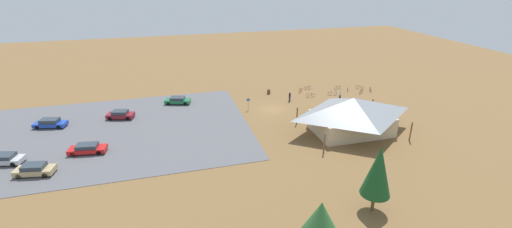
# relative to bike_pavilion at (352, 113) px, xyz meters

# --- Properties ---
(ground) EXTENTS (160.00, 160.00, 0.00)m
(ground) POSITION_rel_bike_pavilion_xyz_m (8.53, -11.77, -3.07)
(ground) COLOR brown
(ground) RESTS_ON ground
(parking_lot_asphalt) EXTENTS (42.51, 28.49, 0.05)m
(parking_lot_asphalt) POSITION_rel_bike_pavilion_xyz_m (35.45, -9.53, -3.05)
(parking_lot_asphalt) COLOR #56565B
(parking_lot_asphalt) RESTS_ON ground
(bike_pavilion) EXTENTS (13.85, 10.04, 5.39)m
(bike_pavilion) POSITION_rel_bike_pavilion_xyz_m (0.00, 0.00, 0.00)
(bike_pavilion) COLOR #C6B28E
(bike_pavilion) RESTS_ON ground
(trash_bin) EXTENTS (0.60, 0.60, 0.90)m
(trash_bin) POSITION_rel_bike_pavilion_xyz_m (6.68, -19.59, -2.62)
(trash_bin) COLOR brown
(trash_bin) RESTS_ON ground
(lot_sign) EXTENTS (0.56, 0.08, 2.20)m
(lot_sign) POSITION_rel_bike_pavilion_xyz_m (12.63, -12.51, -1.66)
(lot_sign) COLOR #99999E
(lot_sign) RESTS_ON ground
(pine_midwest) EXTENTS (2.93, 2.93, 7.30)m
(pine_midwest) POSITION_rel_bike_pavilion_xyz_m (7.28, 16.98, 1.58)
(pine_midwest) COLOR brown
(pine_midwest) RESTS_ON ground
(pine_center) EXTENTS (3.91, 3.91, 6.01)m
(pine_center) POSITION_rel_bike_pavilion_xyz_m (15.43, 21.51, 0.99)
(pine_center) COLOR brown
(pine_center) RESTS_ON ground
(bicycle_orange_near_porch) EXTENTS (1.17, 1.27, 0.77)m
(bicycle_orange_near_porch) POSITION_rel_bike_pavilion_xyz_m (-12.21, -17.50, -2.72)
(bicycle_orange_near_porch) COLOR black
(bicycle_orange_near_porch) RESTS_ON ground
(bicycle_teal_near_sign) EXTENTS (0.87, 1.53, 0.75)m
(bicycle_teal_near_sign) POSITION_rel_bike_pavilion_xyz_m (-9.08, -16.79, -2.73)
(bicycle_teal_near_sign) COLOR black
(bicycle_teal_near_sign) RESTS_ON ground
(bicycle_green_edge_south) EXTENTS (1.72, 0.58, 0.81)m
(bicycle_green_edge_south) POSITION_rel_bike_pavilion_xyz_m (-0.42, -15.59, -2.70)
(bicycle_green_edge_south) COLOR black
(bicycle_green_edge_south) RESTS_ON ground
(bicycle_blue_yard_left) EXTENTS (0.69, 1.56, 0.78)m
(bicycle_blue_yard_left) POSITION_rel_bike_pavilion_xyz_m (-13.38, -15.42, -2.71)
(bicycle_blue_yard_left) COLOR black
(bicycle_blue_yard_left) RESTS_ON ground
(bicycle_black_by_bin) EXTENTS (1.40, 0.96, 0.79)m
(bicycle_black_by_bin) POSITION_rel_bike_pavilion_xyz_m (-10.96, -14.93, -2.73)
(bicycle_black_by_bin) COLOR black
(bicycle_black_by_bin) RESTS_ON ground
(bicycle_white_lone_east) EXTENTS (1.65, 0.58, 0.80)m
(bicycle_white_lone_east) POSITION_rel_bike_pavilion_xyz_m (-7.71, -18.44, -2.71)
(bicycle_white_lone_east) COLOR black
(bicycle_white_lone_east) RESTS_ON ground
(bicycle_red_yard_center) EXTENTS (1.24, 1.24, 0.84)m
(bicycle_red_yard_center) POSITION_rel_bike_pavilion_xyz_m (0.33, -18.73, -2.69)
(bicycle_red_yard_center) COLOR black
(bicycle_red_yard_center) RESTS_ON ground
(bicycle_silver_trailside) EXTENTS (1.72, 0.55, 0.79)m
(bicycle_silver_trailside) POSITION_rel_bike_pavilion_xyz_m (-5.02, -15.48, -2.71)
(bicycle_silver_trailside) COLOR black
(bicycle_silver_trailside) RESTS_ON ground
(bicycle_purple_front_row) EXTENTS (1.62, 0.48, 0.75)m
(bicycle_purple_front_row) POSITION_rel_bike_pavilion_xyz_m (-1.74, -19.99, -2.73)
(bicycle_purple_front_row) COLOR black
(bicycle_purple_front_row) RESTS_ON ground
(car_red_near_entry) EXTENTS (4.94, 2.46, 1.27)m
(car_red_near_entry) POSITION_rel_bike_pavilion_xyz_m (36.91, -3.50, -2.38)
(car_red_near_entry) COLOR red
(car_red_near_entry) RESTS_ON parking_lot_asphalt
(car_green_front_row) EXTENTS (4.82, 3.08, 1.27)m
(car_green_front_row) POSITION_rel_bike_pavilion_xyz_m (24.24, -18.82, -2.38)
(car_green_front_row) COLOR #1E6B3D
(car_green_front_row) RESTS_ON parking_lot_asphalt
(car_tan_far_end) EXTENTS (4.62, 2.59, 1.38)m
(car_tan_far_end) POSITION_rel_bike_pavilion_xyz_m (42.04, 0.50, -2.34)
(car_tan_far_end) COLOR tan
(car_tan_far_end) RESTS_ON parking_lot_asphalt
(car_silver_mid_lot) EXTENTS (4.77, 2.85, 1.30)m
(car_silver_mid_lot) POSITION_rel_bike_pavilion_xyz_m (46.49, -3.33, -2.37)
(car_silver_mid_lot) COLOR #BCBCC1
(car_silver_mid_lot) RESTS_ON parking_lot_asphalt
(car_maroon_inner_stall) EXTENTS (4.56, 2.93, 1.36)m
(car_maroon_inner_stall) POSITION_rel_bike_pavilion_xyz_m (33.68, -14.48, -2.35)
(car_maroon_inner_stall) COLOR maroon
(car_maroon_inner_stall) RESTS_ON parking_lot_asphalt
(car_blue_aisle_side) EXTENTS (4.99, 2.83, 1.35)m
(car_blue_aisle_side) POSITION_rel_bike_pavilion_xyz_m (43.84, -13.83, -2.35)
(car_blue_aisle_side) COLOR #1E42B2
(car_blue_aisle_side) RESTS_ON parking_lot_asphalt
(visitor_by_pavilion) EXTENTS (0.40, 0.36, 1.66)m
(visitor_by_pavilion) POSITION_rel_bike_pavilion_xyz_m (-5.37, -13.19, -2.20)
(visitor_by_pavilion) COLOR #2D3347
(visitor_by_pavilion) RESTS_ON ground
(visitor_near_lot) EXTENTS (0.39, 0.36, 1.83)m
(visitor_near_lot) POSITION_rel_bike_pavilion_xyz_m (4.17, -14.65, -2.11)
(visitor_near_lot) COLOR #2D3347
(visitor_near_lot) RESTS_ON ground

